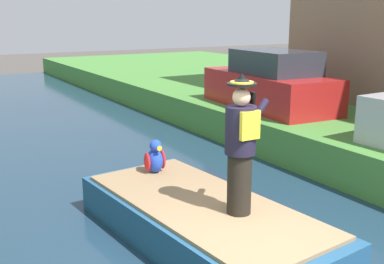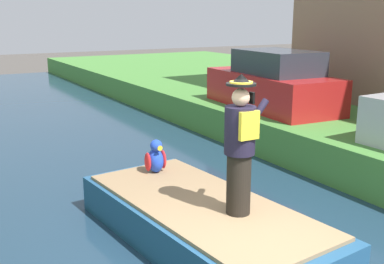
# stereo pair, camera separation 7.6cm
# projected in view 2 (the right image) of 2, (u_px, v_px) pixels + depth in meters

# --- Properties ---
(boat) EXTENTS (2.18, 4.35, 0.61)m
(boat) POSITION_uv_depth(u_px,v_px,m) (202.00, 222.00, 6.69)
(boat) COLOR #23517A
(boat) RESTS_ON canal_water
(person_pirate) EXTENTS (0.61, 0.42, 1.85)m
(person_pirate) POSITION_uv_depth(u_px,v_px,m) (240.00, 146.00, 6.02)
(person_pirate) COLOR black
(person_pirate) RESTS_ON boat
(parrot_plush) EXTENTS (0.36, 0.35, 0.57)m
(parrot_plush) POSITION_uv_depth(u_px,v_px,m) (156.00, 158.00, 7.81)
(parrot_plush) COLOR blue
(parrot_plush) RESTS_ON boat
(parked_car_red) EXTENTS (1.99, 4.12, 1.50)m
(parked_car_red) POSITION_uv_depth(u_px,v_px,m) (272.00, 84.00, 12.23)
(parked_car_red) COLOR red
(parked_car_red) RESTS_ON grass_bank_far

